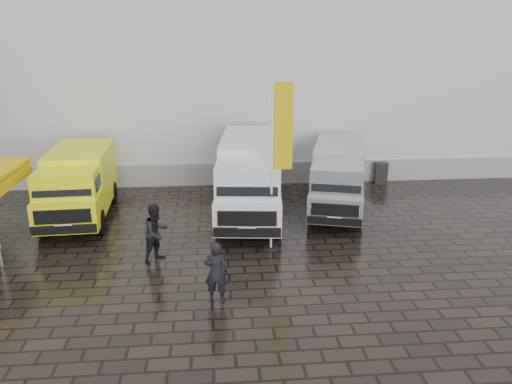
# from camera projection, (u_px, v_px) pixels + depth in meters

# --- Properties ---
(ground) EXTENTS (120.00, 120.00, 0.00)m
(ground) POSITION_uv_depth(u_px,v_px,m) (289.00, 258.00, 15.41)
(ground) COLOR black
(ground) RESTS_ON ground
(exhibition_hall) EXTENTS (44.00, 16.00, 12.00)m
(exhibition_hall) POSITION_uv_depth(u_px,v_px,m) (284.00, 44.00, 28.91)
(exhibition_hall) COLOR silver
(exhibition_hall) RESTS_ON ground
(hall_plinth) EXTENTS (44.00, 0.15, 1.00)m
(hall_plinth) POSITION_uv_depth(u_px,v_px,m) (306.00, 172.00, 22.96)
(hall_plinth) COLOR gray
(hall_plinth) RESTS_ON ground
(van_yellow) EXTENTS (2.35, 5.50, 2.49)m
(van_yellow) POSITION_uv_depth(u_px,v_px,m) (79.00, 186.00, 18.34)
(van_yellow) COLOR #FAFF0D
(van_yellow) RESTS_ON ground
(van_white) EXTENTS (2.85, 6.74, 2.84)m
(van_white) POSITION_uv_depth(u_px,v_px,m) (250.00, 179.00, 18.57)
(van_white) COLOR white
(van_white) RESTS_ON ground
(van_silver) EXTENTS (3.33, 5.94, 2.44)m
(van_silver) POSITION_uv_depth(u_px,v_px,m) (338.00, 179.00, 19.29)
(van_silver) COLOR #AFB1B4
(van_silver) RESTS_ON ground
(flagpole) EXTENTS (0.88, 0.50, 5.50)m
(flagpole) POSITION_uv_depth(u_px,v_px,m) (278.00, 154.00, 15.16)
(flagpole) COLOR black
(flagpole) RESTS_ON ground
(wheelie_bin) EXTENTS (0.71, 0.71, 0.96)m
(wheelie_bin) POSITION_uv_depth(u_px,v_px,m) (381.00, 173.00, 22.90)
(wheelie_bin) COLOR black
(wheelie_bin) RESTS_ON ground
(person_front) EXTENTS (0.66, 0.49, 1.65)m
(person_front) POSITION_uv_depth(u_px,v_px,m) (216.00, 272.00, 12.68)
(person_front) COLOR black
(person_front) RESTS_ON ground
(person_tent) EXTENTS (1.10, 1.10, 1.80)m
(person_tent) POSITION_uv_depth(u_px,v_px,m) (157.00, 233.00, 14.99)
(person_tent) COLOR black
(person_tent) RESTS_ON ground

